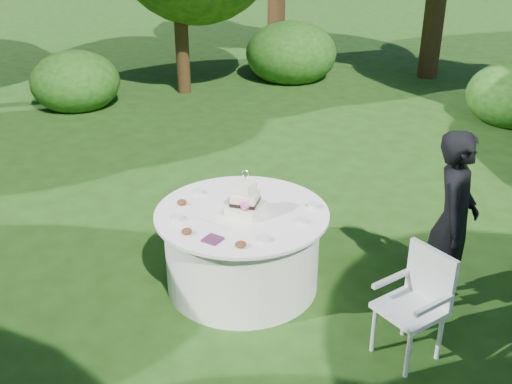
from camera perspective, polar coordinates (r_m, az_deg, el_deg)
ground at (r=5.72m, az=-1.28°, el=-8.73°), size 80.00×80.00×0.00m
napkins at (r=4.88m, az=-4.16°, el=-4.53°), size 0.14×0.14×0.02m
feather_plume at (r=5.15m, az=-4.85°, el=-2.88°), size 0.48×0.07×0.01m
guest at (r=5.34m, az=18.24°, el=-2.68°), size 0.49×0.65×1.62m
table at (r=5.51m, az=-1.32°, el=-5.39°), size 1.56×1.56×0.77m
cake at (r=5.24m, az=-1.02°, el=-0.95°), size 0.31×0.31×0.42m
chair at (r=4.82m, az=15.19°, el=-9.60°), size 0.58×0.58×0.90m
votives at (r=5.34m, az=-0.71°, el=-1.57°), size 1.20×1.03×0.04m
petal_cups at (r=5.07m, az=-5.17°, el=-3.14°), size 0.96×0.49×0.05m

